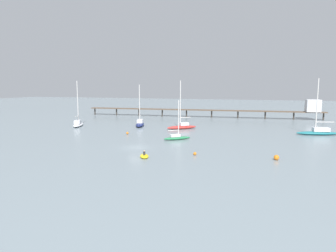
# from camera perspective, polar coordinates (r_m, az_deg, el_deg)

# --- Properties ---
(ground_plane) EXTENTS (400.00, 400.00, 0.00)m
(ground_plane) POSITION_cam_1_polar(r_m,az_deg,el_deg) (57.12, -6.13, -4.05)
(ground_plane) COLOR gray
(pier) EXTENTS (85.22, 9.17, 6.83)m
(pier) POSITION_cam_1_polar(r_m,az_deg,el_deg) (109.87, 15.59, 3.26)
(pier) COLOR brown
(pier) RESTS_ON ground_plane
(sailboat_red) EXTENTS (7.79, 6.79, 12.78)m
(sailboat_red) POSITION_cam_1_polar(r_m,az_deg,el_deg) (80.69, 2.65, -0.01)
(sailboat_red) COLOR red
(sailboat_red) RESTS_ON ground_plane
(sailboat_green) EXTENTS (5.64, 5.07, 8.45)m
(sailboat_green) POSITION_cam_1_polar(r_m,az_deg,el_deg) (64.79, 1.68, -2.07)
(sailboat_green) COLOR #287F4C
(sailboat_green) RESTS_ON ground_plane
(sailboat_white) EXTENTS (5.12, 8.35, 12.80)m
(sailboat_white) POSITION_cam_1_polar(r_m,az_deg,el_deg) (89.58, -16.56, 0.45)
(sailboat_white) COLOR white
(sailboat_white) RESTS_ON ground_plane
(sailboat_navy) EXTENTS (4.51, 8.37, 11.76)m
(sailboat_navy) POSITION_cam_1_polar(r_m,az_deg,el_deg) (86.64, -5.30, 0.50)
(sailboat_navy) COLOR navy
(sailboat_navy) RESTS_ON ground_plane
(sailboat_teal) EXTENTS (9.92, 4.40, 13.18)m
(sailboat_teal) POSITION_cam_1_polar(r_m,az_deg,el_deg) (79.23, 26.42, -0.93)
(sailboat_teal) COLOR #1E727A
(sailboat_teal) RESTS_ON ground_plane
(dinghy_yellow) EXTENTS (2.54, 3.33, 1.14)m
(dinghy_yellow) POSITION_cam_1_polar(r_m,az_deg,el_deg) (49.45, -4.48, -5.63)
(dinghy_yellow) COLOR yellow
(dinghy_yellow) RESTS_ON ground_plane
(mooring_buoy_near) EXTENTS (0.59, 0.59, 0.59)m
(mooring_buoy_near) POSITION_cam_1_polar(r_m,az_deg,el_deg) (72.56, -7.65, -1.33)
(mooring_buoy_near) COLOR orange
(mooring_buoy_near) RESTS_ON ground_plane
(mooring_buoy_outer) EXTENTS (0.54, 0.54, 0.54)m
(mooring_buoy_outer) POSITION_cam_1_polar(r_m,az_deg,el_deg) (50.79, 5.08, -5.20)
(mooring_buoy_outer) COLOR orange
(mooring_buoy_outer) RESTS_ON ground_plane
(mooring_buoy_far) EXTENTS (0.83, 0.83, 0.83)m
(mooring_buoy_far) POSITION_cam_1_polar(r_m,az_deg,el_deg) (50.27, 19.73, -5.60)
(mooring_buoy_far) COLOR orange
(mooring_buoy_far) RESTS_ON ground_plane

